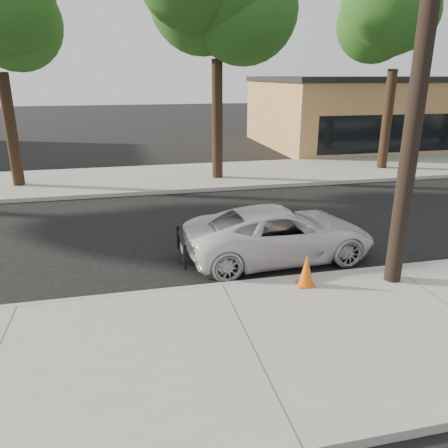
# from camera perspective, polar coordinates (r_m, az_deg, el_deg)

# --- Properties ---
(ground) EXTENTS (120.00, 120.00, 0.00)m
(ground) POSITION_cam_1_polar(r_m,az_deg,el_deg) (11.17, -2.60, -3.75)
(ground) COLOR black
(ground) RESTS_ON ground
(near_sidewalk) EXTENTS (90.00, 4.40, 0.15)m
(near_sidewalk) POSITION_cam_1_polar(r_m,az_deg,el_deg) (7.43, 3.56, -15.76)
(near_sidewalk) COLOR gray
(near_sidewalk) RESTS_ON ground
(far_sidewalk) EXTENTS (90.00, 5.00, 0.15)m
(far_sidewalk) POSITION_cam_1_polar(r_m,az_deg,el_deg) (19.21, -7.16, 6.06)
(far_sidewalk) COLOR gray
(far_sidewalk) RESTS_ON ground
(curb_near) EXTENTS (90.00, 0.12, 0.16)m
(curb_near) POSITION_cam_1_polar(r_m,az_deg,el_deg) (9.27, -0.26, -8.22)
(curb_near) COLOR #9E9B93
(curb_near) RESTS_ON ground
(building_main) EXTENTS (18.00, 10.00, 4.00)m
(building_main) POSITION_cam_1_polar(r_m,az_deg,el_deg) (31.71, 22.03, 13.43)
(building_main) COLOR #A26D43
(building_main) RESTS_ON ground
(utility_pole) EXTENTS (1.40, 0.34, 9.00)m
(utility_pole) POSITION_cam_1_polar(r_m,az_deg,el_deg) (9.20, 24.59, 19.80)
(utility_pole) COLOR black
(utility_pole) RESTS_ON near_sidewalk
(tree_c) EXTENTS (4.96, 4.80, 9.55)m
(tree_c) POSITION_cam_1_polar(r_m,az_deg,el_deg) (18.42, -0.11, 27.05)
(tree_c) COLOR black
(tree_c) RESTS_ON far_sidewalk
(tree_d) EXTENTS (4.50, 4.35, 8.75)m
(tree_d) POSITION_cam_1_polar(r_m,az_deg,el_deg) (21.81, 22.51, 23.04)
(tree_d) COLOR black
(tree_d) RESTS_ON far_sidewalk
(police_cruiser) EXTENTS (4.71, 2.35, 1.28)m
(police_cruiser) POSITION_cam_1_polar(r_m,az_deg,el_deg) (10.73, 7.29, -1.19)
(police_cruiser) COLOR silver
(police_cruiser) RESTS_ON ground
(traffic_cone) EXTENTS (0.39, 0.39, 0.68)m
(traffic_cone) POSITION_cam_1_polar(r_m,az_deg,el_deg) (9.20, 10.71, -5.96)
(traffic_cone) COLOR #E2590B
(traffic_cone) RESTS_ON near_sidewalk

